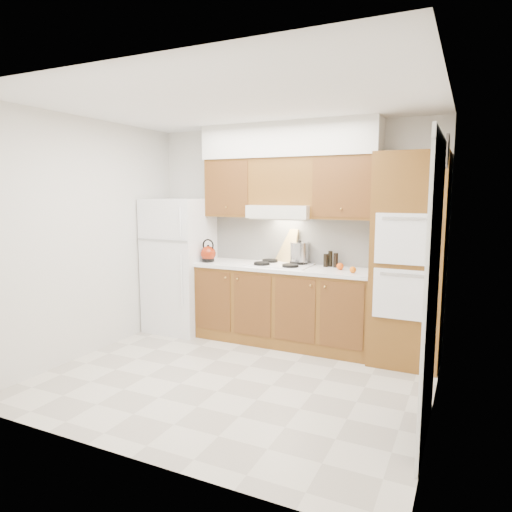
{
  "coord_description": "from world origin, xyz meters",
  "views": [
    {
      "loc": [
        2.01,
        -3.75,
        1.8
      ],
      "look_at": [
        0.02,
        0.45,
        1.15
      ],
      "focal_mm": 32.0,
      "sensor_mm": 36.0,
      "label": 1
    }
  ],
  "objects_px": {
    "oven_cabinet": "(409,260)",
    "stock_pot": "(299,253)",
    "kettle": "(208,254)",
    "fridge": "(180,265)"
  },
  "relations": [
    {
      "from": "oven_cabinet",
      "to": "stock_pot",
      "type": "xyz_separation_m",
      "value": [
        -1.28,
        0.19,
        -0.02
      ]
    },
    {
      "from": "oven_cabinet",
      "to": "kettle",
      "type": "height_order",
      "value": "oven_cabinet"
    },
    {
      "from": "kettle",
      "to": "stock_pot",
      "type": "xyz_separation_m",
      "value": [
        1.09,
        0.3,
        0.04
      ]
    },
    {
      "from": "kettle",
      "to": "stock_pot",
      "type": "distance_m",
      "value": 1.13
    },
    {
      "from": "oven_cabinet",
      "to": "stock_pot",
      "type": "bearing_deg",
      "value": 171.42
    },
    {
      "from": "oven_cabinet",
      "to": "stock_pot",
      "type": "distance_m",
      "value": 1.29
    },
    {
      "from": "stock_pot",
      "to": "oven_cabinet",
      "type": "bearing_deg",
      "value": -8.58
    },
    {
      "from": "fridge",
      "to": "oven_cabinet",
      "type": "bearing_deg",
      "value": 0.7
    },
    {
      "from": "fridge",
      "to": "kettle",
      "type": "xyz_separation_m",
      "value": [
        0.47,
        -0.07,
        0.18
      ]
    },
    {
      "from": "fridge",
      "to": "stock_pot",
      "type": "relative_size",
      "value": 7.59
    }
  ]
}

